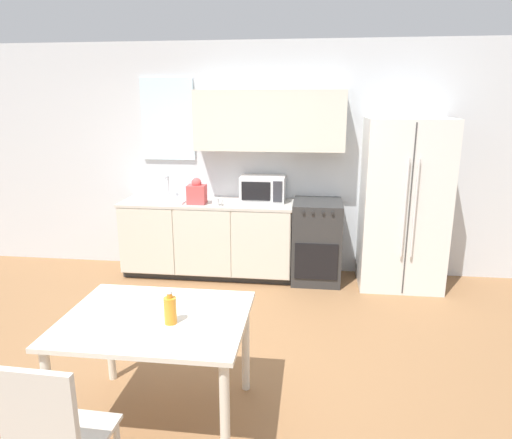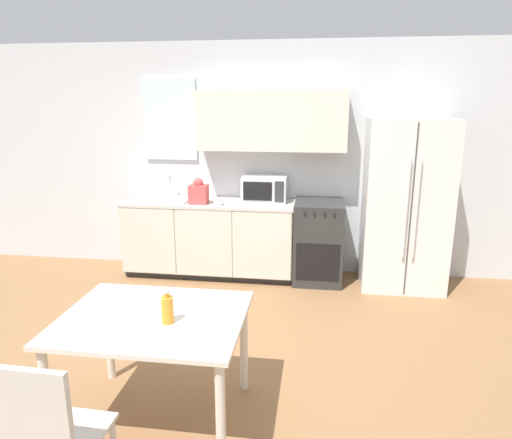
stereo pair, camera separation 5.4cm
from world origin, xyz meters
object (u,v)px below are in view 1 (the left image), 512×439
object	(u,v)px
drink_bottle	(170,309)
refrigerator	(403,205)
dining_table	(156,331)
dining_chair_near	(53,436)
coffee_mug	(217,202)
oven_range	(316,241)
microwave	(263,189)

from	to	relation	value
drink_bottle	refrigerator	bearing A→B (deg)	55.23
dining_table	dining_chair_near	size ratio (longest dim) A/B	1.23
dining_table	drink_bottle	xyz separation A→B (m)	(0.12, -0.07, 0.19)
dining_table	drink_bottle	size ratio (longest dim) A/B	5.34
dining_table	dining_chair_near	bearing A→B (deg)	-104.44
coffee_mug	dining_table	bearing A→B (deg)	-87.34
oven_range	drink_bottle	world-z (taller)	drink_bottle
dining_chair_near	coffee_mug	bearing A→B (deg)	90.06
dining_table	drink_bottle	bearing A→B (deg)	-29.73
oven_range	coffee_mug	xyz separation A→B (m)	(-1.13, -0.17, 0.47)
refrigerator	dining_table	distance (m)	3.22
dining_table	coffee_mug	bearing A→B (deg)	92.66
coffee_mug	dining_table	size ratio (longest dim) A/B	0.10
oven_range	coffee_mug	size ratio (longest dim) A/B	8.29
oven_range	microwave	bearing A→B (deg)	169.58
dining_table	drink_bottle	distance (m)	0.24
coffee_mug	drink_bottle	world-z (taller)	coffee_mug
oven_range	microwave	size ratio (longest dim) A/B	1.82
oven_range	refrigerator	xyz separation A→B (m)	(0.93, -0.02, 0.47)
dining_table	microwave	bearing A→B (deg)	82.02
coffee_mug	dining_chair_near	bearing A→B (deg)	-91.80
refrigerator	dining_table	xyz separation A→B (m)	(-1.95, -2.55, -0.29)
microwave	dining_table	world-z (taller)	microwave
oven_range	drink_bottle	size ratio (longest dim) A/B	4.37
coffee_mug	drink_bottle	bearing A→B (deg)	-84.57
oven_range	dining_chair_near	xyz separation A→B (m)	(-1.23, -3.41, 0.07)
microwave	refrigerator	bearing A→B (deg)	-5.17
microwave	dining_table	distance (m)	2.75
microwave	drink_bottle	bearing A→B (deg)	-95.25
drink_bottle	oven_range	bearing A→B (deg)	71.37
oven_range	dining_table	size ratio (longest dim) A/B	0.82
refrigerator	coffee_mug	distance (m)	2.06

